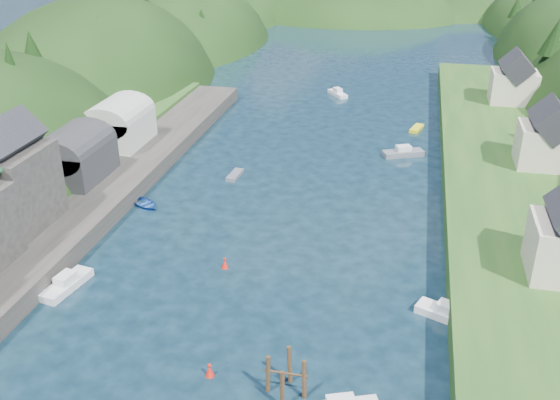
# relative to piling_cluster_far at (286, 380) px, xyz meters

# --- Properties ---
(ground) EXTENTS (600.00, 600.00, 0.00)m
(ground) POSITION_rel_piling_cluster_far_xyz_m (-5.49, 45.05, -1.29)
(ground) COLOR black
(ground) RESTS_ON ground
(hillside_left) EXTENTS (44.00, 245.56, 52.00)m
(hillside_left) POSITION_rel_piling_cluster_far_xyz_m (-50.49, 70.05, -9.32)
(hillside_left) COLOR black
(hillside_left) RESTS_ON ground
(far_hills) EXTENTS (103.00, 68.00, 44.00)m
(far_hills) POSITION_rel_piling_cluster_far_xyz_m (-4.27, 169.05, -12.09)
(far_hills) COLOR black
(far_hills) RESTS_ON ground
(hill_trees) EXTENTS (91.24, 149.40, 12.29)m
(hill_trees) POSITION_rel_piling_cluster_far_xyz_m (-4.21, 61.06, 9.66)
(hill_trees) COLOR black
(hill_trees) RESTS_ON ground
(quay_left) EXTENTS (12.00, 110.00, 2.00)m
(quay_left) POSITION_rel_piling_cluster_far_xyz_m (-29.49, 15.05, -0.29)
(quay_left) COLOR #2D2B28
(quay_left) RESTS_ON ground
(boat_sheds) EXTENTS (7.00, 21.00, 7.50)m
(boat_sheds) POSITION_rel_piling_cluster_far_xyz_m (-31.49, 34.05, 3.98)
(boat_sheds) COLOR #2D2D30
(boat_sheds) RESTS_ON quay_left
(terrace_right) EXTENTS (16.00, 120.00, 2.40)m
(terrace_right) POSITION_rel_piling_cluster_far_xyz_m (19.51, 35.05, -0.09)
(terrace_right) COLOR #234719
(terrace_right) RESTS_ON ground
(right_bank_cottages) EXTENTS (9.00, 59.24, 8.41)m
(right_bank_cottages) POSITION_rel_piling_cluster_far_xyz_m (22.51, 43.38, 4.55)
(right_bank_cottages) COLOR beige
(right_bank_cottages) RESTS_ON terrace_right
(piling_cluster_far) EXTENTS (3.15, 2.94, 3.72)m
(piling_cluster_far) POSITION_rel_piling_cluster_far_xyz_m (0.00, 0.00, 0.00)
(piling_cluster_far) COLOR #382314
(piling_cluster_far) RESTS_ON ground
(channel_buoy_near) EXTENTS (0.70, 0.70, 1.10)m
(channel_buoy_near) POSITION_rel_piling_cluster_far_xyz_m (-5.92, 0.63, -0.81)
(channel_buoy_near) COLOR red
(channel_buoy_near) RESTS_ON ground
(channel_buoy_far) EXTENTS (0.70, 0.70, 1.10)m
(channel_buoy_far) POSITION_rel_piling_cluster_far_xyz_m (-9.23, 15.36, -0.81)
(channel_buoy_far) COLOR red
(channel_buoy_far) RESTS_ON ground
(moored_boats) EXTENTS (38.91, 102.99, 2.17)m
(moored_boats) POSITION_rel_piling_cluster_far_xyz_m (-8.91, 9.43, -0.71)
(moored_boats) COLOR #565B63
(moored_boats) RESTS_ON ground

